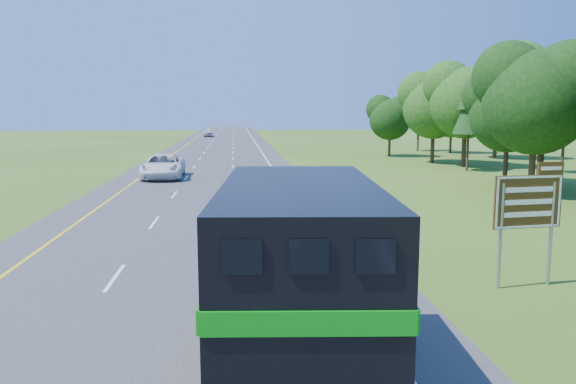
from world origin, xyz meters
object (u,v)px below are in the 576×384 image
Objects in this scene: horse_truck at (298,271)px; exit_sign at (529,207)px; white_suv at (163,166)px; far_car at (208,132)px.

horse_truck is 9.14m from exit_sign.
white_suv is 1.78× the size of exit_sign.
horse_truck is 1.82× the size of far_car.
exit_sign reaches higher than white_suv.
exit_sign is at bearing -65.40° from white_suv.
horse_truck is 35.03m from white_suv.
white_suv is 1.35× the size of far_car.
exit_sign is (7.58, 5.10, 0.31)m from horse_truck.
far_car is 1.32× the size of exit_sign.
horse_truck reaches higher than exit_sign.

